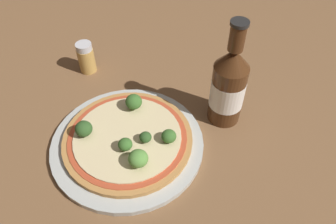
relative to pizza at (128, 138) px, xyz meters
name	(u,v)px	position (x,y,z in m)	size (l,w,h in m)	color
ground_plane	(122,142)	(-0.01, -0.01, -0.02)	(3.00, 3.00, 0.00)	brown
plate	(128,143)	(0.00, 0.00, -0.01)	(0.29, 0.29, 0.01)	#B2B7B2
pizza	(128,138)	(0.00, 0.00, 0.00)	(0.25, 0.25, 0.01)	#B77F42
broccoli_floret_0	(134,102)	(-0.06, 0.04, 0.03)	(0.03, 0.03, 0.03)	#89A866
broccoli_floret_1	(125,144)	(0.03, -0.02, 0.02)	(0.03, 0.03, 0.03)	#89A866
broccoli_floret_2	(84,129)	(-0.04, -0.07, 0.02)	(0.03, 0.03, 0.03)	#89A866
broccoli_floret_3	(138,158)	(0.07, -0.01, 0.02)	(0.04, 0.04, 0.03)	#89A866
broccoli_floret_4	(145,137)	(0.03, 0.02, 0.02)	(0.02, 0.02, 0.02)	#89A866
broccoli_floret_5	(169,136)	(0.05, 0.06, 0.02)	(0.03, 0.03, 0.02)	#89A866
beer_bottle	(228,86)	(0.03, 0.20, 0.07)	(0.07, 0.07, 0.23)	#472814
pepper_shaker	(86,58)	(-0.25, 0.01, 0.02)	(0.04, 0.04, 0.08)	tan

